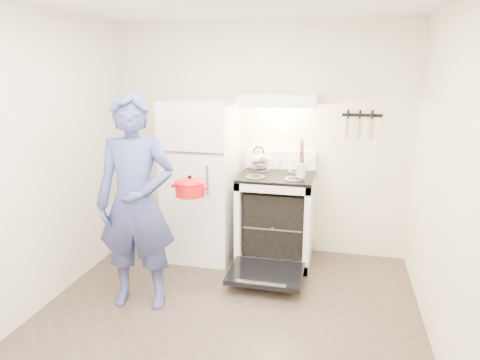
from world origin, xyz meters
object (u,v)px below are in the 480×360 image
Objects in this scene: refrigerator at (202,180)px; stove_body at (276,219)px; tea_kettle at (259,158)px; person at (136,204)px; dutch_oven at (190,189)px.

refrigerator is 1.85× the size of stove_body.
stove_body is at bearing -34.27° from tea_kettle.
stove_body is 0.50× the size of person.
tea_kettle is at bearing 63.38° from dutch_oven.
refrigerator is at bearing 69.88° from person.
refrigerator is 0.92× the size of person.
dutch_oven is (0.13, -0.73, 0.12)m from refrigerator.
stove_body is 1.59m from person.
stove_body is at bearing 38.62° from person.
refrigerator is 6.57× the size of tea_kettle.
tea_kettle is (-0.22, 0.15, 0.62)m from stove_body.
dutch_oven is (-0.45, -0.91, -0.11)m from tea_kettle.
tea_kettle is (0.59, 0.18, 0.23)m from refrigerator.
refrigerator is 1.13m from person.
person is 0.51m from dutch_oven.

